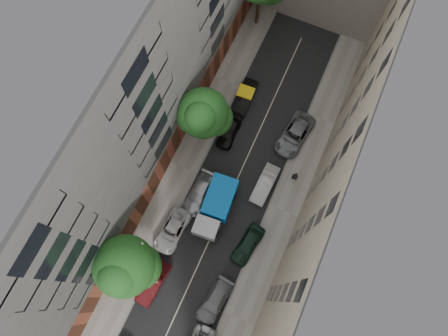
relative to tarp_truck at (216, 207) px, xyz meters
The scene contains 20 objects.
ground 3.14m from the tarp_truck, 77.33° to the left, with size 120.00×120.00×0.00m, color #4C4C49.
road_surface 3.14m from the tarp_truck, 77.33° to the left, with size 8.00×44.00×0.02m, color black.
sidewalk_left 5.77m from the tarp_truck, 151.43° to the left, with size 3.00×44.00×0.15m, color gray.
sidewalk_right 6.82m from the tarp_truck, 23.62° to the left, with size 3.00×44.00×0.15m, color gray.
building_left 13.66m from the tarp_truck, 165.61° to the left, with size 8.00×44.00×20.00m, color #4C4947.
building_right 14.60m from the tarp_truck, 12.95° to the left, with size 8.00×44.00×20.00m, color #C2B497.
tarp_truck is the anchor object (origin of this frame).
car_left_1 9.11m from the tarp_truck, 105.64° to the right, with size 1.53×4.40×1.45m, color #4B0F11.
car_left_2 4.84m from the tarp_truck, 129.10° to the right, with size 2.16×4.68×1.30m, color silver.
car_left_3 2.47m from the tarp_truck, 161.41° to the left, with size 1.94×4.77×1.39m, color #B1B1B6.
car_left_4 8.41m from the tarp_truck, 105.25° to the left, with size 1.65×4.11×1.40m, color black.
car_left_5 12.63m from the tarp_truck, 100.16° to the left, with size 1.53×4.40×1.45m, color black.
car_right_1 8.63m from the tarp_truck, 66.66° to the right, with size 1.84×4.54×1.32m, color slate.
car_right_2 4.67m from the tarp_truck, 24.85° to the right, with size 1.72×4.29×1.46m, color black.
car_right_3 5.52m from the tarp_truck, 51.46° to the left, with size 1.51×4.32×1.42m, color silver.
car_right_4 11.31m from the tarp_truck, 68.14° to the left, with size 2.50×5.41×1.50m, color slate.
tree_near 10.29m from the tarp_truck, 116.54° to the right, with size 5.41×5.16×8.35m.
tree_mid 8.80m from the tarp_truck, 122.22° to the left, with size 5.06×4.75×8.42m.
lamp_post 7.75m from the tarp_truck, 119.88° to the right, with size 0.36×0.36×6.90m.
pedestrian 8.46m from the tarp_truck, 46.40° to the left, with size 0.66×0.43×1.80m, color black.
Camera 1 is at (3.51, -10.01, 39.04)m, focal length 32.00 mm.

